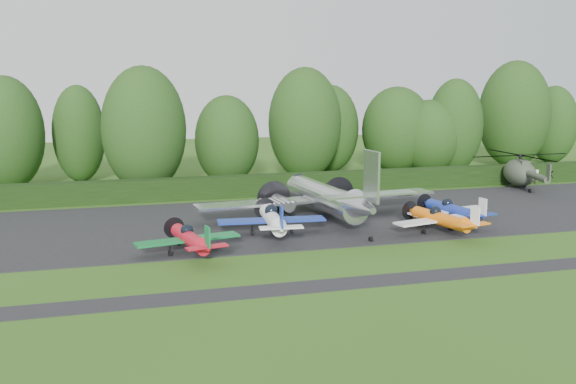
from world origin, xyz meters
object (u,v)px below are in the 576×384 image
object	(u,v)px
transport_plane	(325,197)
helicopter	(520,170)
light_plane_blue	(452,210)
light_plane_orange	(440,219)
sign_board	(525,175)
light_plane_red	(190,238)
light_plane_white	(272,219)

from	to	relation	value
transport_plane	helicopter	xyz separation A→B (m)	(23.57, 8.63, 0.05)
transport_plane	helicopter	size ratio (longest dim) A/B	1.61
light_plane_blue	helicopter	bearing A→B (deg)	50.60
light_plane_blue	light_plane_orange	bearing A→B (deg)	-121.99
light_plane_orange	sign_board	size ratio (longest dim) A/B	2.55
transport_plane	light_plane_blue	size ratio (longest dim) A/B	2.85
light_plane_red	light_plane_orange	size ratio (longest dim) A/B	0.98
light_plane_blue	helicopter	distance (m)	19.25
light_plane_white	sign_board	xyz separation A→B (m)	(30.74, 14.31, -0.16)
helicopter	light_plane_orange	bearing A→B (deg)	-152.69
light_plane_white	light_plane_red	bearing A→B (deg)	-156.50
light_plane_blue	sign_board	distance (m)	21.76
light_plane_white	sign_board	world-z (taller)	light_plane_white
helicopter	transport_plane	bearing A→B (deg)	-174.09
transport_plane	light_plane_blue	distance (m)	9.73
transport_plane	light_plane_orange	xyz separation A→B (m)	(6.52, -6.46, -0.71)
transport_plane	light_plane_red	xyz separation A→B (m)	(-11.48, -7.39, -0.73)
transport_plane	light_plane_white	distance (m)	6.65
transport_plane	light_plane_white	bearing A→B (deg)	-136.93
light_plane_white	sign_board	bearing A→B (deg)	19.82
light_plane_orange	light_plane_blue	distance (m)	3.57
light_plane_red	light_plane_blue	distance (m)	20.71
light_plane_red	light_plane_white	distance (m)	7.06
light_plane_white	light_plane_orange	distance (m)	12.05
light_plane_orange	light_plane_white	bearing A→B (deg)	-178.67
light_plane_red	light_plane_white	xyz separation A→B (m)	(6.20, 3.39, 0.15)
light_plane_red	light_plane_blue	world-z (taller)	light_plane_blue
light_plane_red	light_plane_orange	world-z (taller)	light_plane_orange
light_plane_red	sign_board	world-z (taller)	light_plane_red
transport_plane	helicopter	world-z (taller)	transport_plane
light_plane_white	light_plane_blue	world-z (taller)	light_plane_white
light_plane_blue	light_plane_red	bearing A→B (deg)	-159.82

